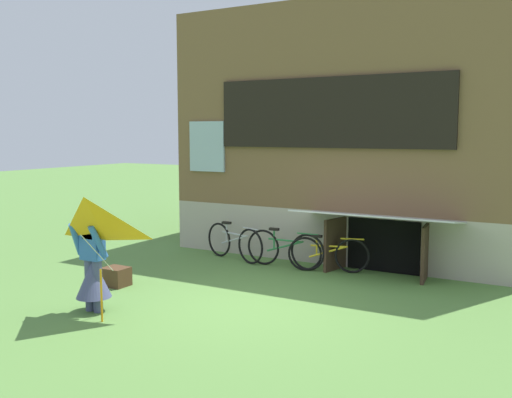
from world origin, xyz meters
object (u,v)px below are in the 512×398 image
object	(u,v)px
wooden_crate	(116,277)
person	(93,268)
bicycle_silver	(234,242)
bicycle_yellow	(328,254)
bicycle_green	(285,249)
kite	(85,231)

from	to	relation	value
wooden_crate	person	bearing A→B (deg)	-59.67
bicycle_silver	wooden_crate	distance (m)	2.84
bicycle_yellow	bicycle_green	size ratio (longest dim) A/B	0.89
person	bicycle_yellow	size ratio (longest dim) A/B	1.03
kite	bicycle_silver	xyz separation A→B (m)	(-0.43, 4.51, -0.95)
bicycle_yellow	bicycle_silver	size ratio (longest dim) A/B	0.91
bicycle_green	bicycle_silver	size ratio (longest dim) A/B	1.02
wooden_crate	bicycle_yellow	bearing A→B (deg)	44.30
bicycle_yellow	bicycle_green	world-z (taller)	bicycle_green
bicycle_yellow	wooden_crate	world-z (taller)	bicycle_yellow
person	wooden_crate	bearing A→B (deg)	109.82
bicycle_green	wooden_crate	world-z (taller)	bicycle_green
person	wooden_crate	size ratio (longest dim) A/B	3.64
kite	bicycle_green	xyz separation A→B (m)	(0.78, 4.44, -0.95)
bicycle_yellow	bicycle_green	xyz separation A→B (m)	(-0.88, -0.08, 0.03)
bicycle_yellow	bicycle_green	bearing A→B (deg)	168.14
kite	bicycle_yellow	xyz separation A→B (m)	(1.66, 4.52, -0.98)
bicycle_silver	bicycle_yellow	bearing A→B (deg)	17.54
person	wooden_crate	distance (m)	1.50
wooden_crate	bicycle_green	bearing A→B (deg)	54.04
person	kite	xyz separation A→B (m)	(0.43, -0.54, 0.68)
bicycle_yellow	bicycle_silver	distance (m)	2.09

